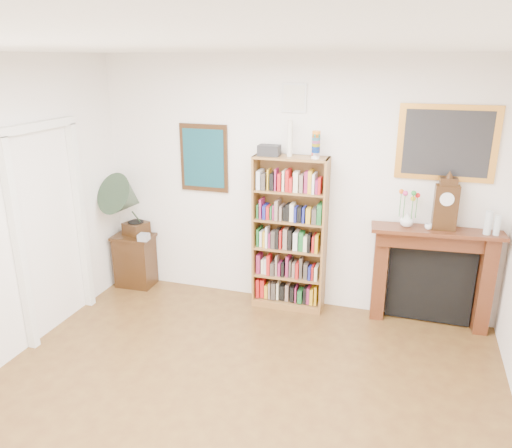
{
  "coord_description": "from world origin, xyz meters",
  "views": [
    {
      "loc": [
        1.23,
        -2.76,
        2.76
      ],
      "look_at": [
        -0.14,
        1.6,
        1.22
      ],
      "focal_mm": 35.0,
      "sensor_mm": 36.0,
      "label": 1
    }
  ],
  "objects_px": {
    "teacup": "(428,227)",
    "bottle_left": "(488,223)",
    "flower_vase": "(407,219)",
    "bottle_right": "(497,225)",
    "bookshelf": "(290,226)",
    "fireplace": "(432,268)",
    "mantel_clock": "(446,205)",
    "gramophone": "(128,201)",
    "cd_stack": "(144,237)",
    "side_cabinet": "(135,260)"
  },
  "relations": [
    {
      "from": "cd_stack",
      "to": "gramophone",
      "type": "bearing_deg",
      "value": 172.5
    },
    {
      "from": "gramophone",
      "to": "bottle_left",
      "type": "distance_m",
      "value": 3.95
    },
    {
      "from": "teacup",
      "to": "bottle_right",
      "type": "relative_size",
      "value": 0.38
    },
    {
      "from": "side_cabinet",
      "to": "teacup",
      "type": "relative_size",
      "value": 8.8
    },
    {
      "from": "side_cabinet",
      "to": "bottle_left",
      "type": "relative_size",
      "value": 2.76
    },
    {
      "from": "bookshelf",
      "to": "cd_stack",
      "type": "height_order",
      "value": "bookshelf"
    },
    {
      "from": "side_cabinet",
      "to": "bottle_right",
      "type": "height_order",
      "value": "bottle_right"
    },
    {
      "from": "gramophone",
      "to": "bookshelf",
      "type": "bearing_deg",
      "value": 19.53
    },
    {
      "from": "teacup",
      "to": "cd_stack",
      "type": "bearing_deg",
      "value": -177.91
    },
    {
      "from": "fireplace",
      "to": "mantel_clock",
      "type": "bearing_deg",
      "value": -46.78
    },
    {
      "from": "flower_vase",
      "to": "bottle_right",
      "type": "relative_size",
      "value": 0.75
    },
    {
      "from": "side_cabinet",
      "to": "fireplace",
      "type": "height_order",
      "value": "fireplace"
    },
    {
      "from": "bookshelf",
      "to": "gramophone",
      "type": "height_order",
      "value": "bookshelf"
    },
    {
      "from": "mantel_clock",
      "to": "bookshelf",
      "type": "bearing_deg",
      "value": 176.73
    },
    {
      "from": "bookshelf",
      "to": "side_cabinet",
      "type": "height_order",
      "value": "bookshelf"
    },
    {
      "from": "fireplace",
      "to": "mantel_clock",
      "type": "height_order",
      "value": "mantel_clock"
    },
    {
      "from": "bookshelf",
      "to": "teacup",
      "type": "xyz_separation_m",
      "value": [
        1.45,
        -0.02,
        0.15
      ]
    },
    {
      "from": "side_cabinet",
      "to": "flower_vase",
      "type": "height_order",
      "value": "flower_vase"
    },
    {
      "from": "bookshelf",
      "to": "fireplace",
      "type": "relative_size",
      "value": 1.53
    },
    {
      "from": "bookshelf",
      "to": "fireplace",
      "type": "bearing_deg",
      "value": 1.55
    },
    {
      "from": "gramophone",
      "to": "bottle_right",
      "type": "height_order",
      "value": "gramophone"
    },
    {
      "from": "bottle_left",
      "to": "mantel_clock",
      "type": "bearing_deg",
      "value": 176.62
    },
    {
      "from": "fireplace",
      "to": "bottle_right",
      "type": "xyz_separation_m",
      "value": [
        0.54,
        -0.07,
        0.56
      ]
    },
    {
      "from": "bottle_left",
      "to": "teacup",
      "type": "bearing_deg",
      "value": -178.12
    },
    {
      "from": "cd_stack",
      "to": "bottle_right",
      "type": "height_order",
      "value": "bottle_right"
    },
    {
      "from": "fireplace",
      "to": "gramophone",
      "type": "bearing_deg",
      "value": 177.72
    },
    {
      "from": "gramophone",
      "to": "bottle_right",
      "type": "distance_m",
      "value": 4.04
    },
    {
      "from": "bottle_left",
      "to": "flower_vase",
      "type": "bearing_deg",
      "value": 178.99
    },
    {
      "from": "cd_stack",
      "to": "bottle_left",
      "type": "relative_size",
      "value": 0.5
    },
    {
      "from": "bookshelf",
      "to": "fireplace",
      "type": "height_order",
      "value": "bookshelf"
    },
    {
      "from": "side_cabinet",
      "to": "cd_stack",
      "type": "relative_size",
      "value": 5.52
    },
    {
      "from": "bookshelf",
      "to": "side_cabinet",
      "type": "bearing_deg",
      "value": 179.94
    },
    {
      "from": "gramophone",
      "to": "cd_stack",
      "type": "distance_m",
      "value": 0.47
    },
    {
      "from": "teacup",
      "to": "bottle_left",
      "type": "xyz_separation_m",
      "value": [
        0.55,
        0.02,
        0.09
      ]
    },
    {
      "from": "side_cabinet",
      "to": "mantel_clock",
      "type": "xyz_separation_m",
      "value": [
        3.56,
        0.05,
        1.02
      ]
    },
    {
      "from": "gramophone",
      "to": "mantel_clock",
      "type": "relative_size",
      "value": 1.55
    },
    {
      "from": "gramophone",
      "to": "bottle_right",
      "type": "bearing_deg",
      "value": 17.83
    },
    {
      "from": "cd_stack",
      "to": "teacup",
      "type": "bearing_deg",
      "value": 2.09
    },
    {
      "from": "side_cabinet",
      "to": "bottle_right",
      "type": "bearing_deg",
      "value": -2.01
    },
    {
      "from": "fireplace",
      "to": "teacup",
      "type": "bearing_deg",
      "value": -139.35
    },
    {
      "from": "cd_stack",
      "to": "bottle_right",
      "type": "xyz_separation_m",
      "value": [
        3.84,
        0.14,
        0.5
      ]
    },
    {
      "from": "side_cabinet",
      "to": "mantel_clock",
      "type": "bearing_deg",
      "value": -1.63
    },
    {
      "from": "bookshelf",
      "to": "cd_stack",
      "type": "distance_m",
      "value": 1.79
    },
    {
      "from": "fireplace",
      "to": "cd_stack",
      "type": "bearing_deg",
      "value": 178.34
    },
    {
      "from": "mantel_clock",
      "to": "bottle_left",
      "type": "relative_size",
      "value": 2.22
    },
    {
      "from": "gramophone",
      "to": "bottle_left",
      "type": "bearing_deg",
      "value": 17.81
    },
    {
      "from": "bookshelf",
      "to": "teacup",
      "type": "relative_size",
      "value": 26.84
    },
    {
      "from": "cd_stack",
      "to": "bookshelf",
      "type": "bearing_deg",
      "value": 4.51
    },
    {
      "from": "bottle_right",
      "to": "gramophone",
      "type": "bearing_deg",
      "value": -178.39
    },
    {
      "from": "mantel_clock",
      "to": "bottle_right",
      "type": "relative_size",
      "value": 2.67
    }
  ]
}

